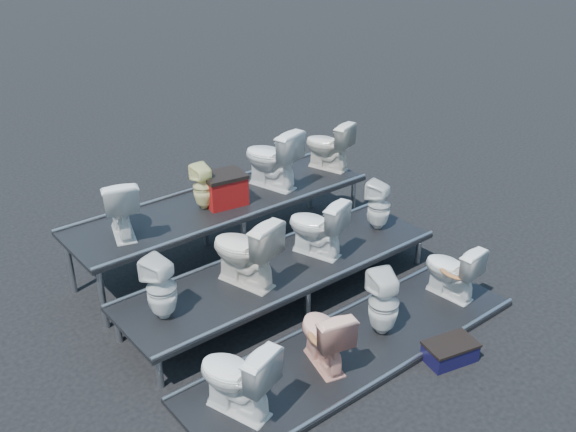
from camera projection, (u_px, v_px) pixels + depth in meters
ground at (283, 298)px, 8.05m from camera, size 80.00×80.00×0.00m
tier_front at (355, 347)px, 7.13m from camera, size 4.20×1.20×0.06m
tier_mid at (283, 283)px, 7.95m from camera, size 4.20×1.20×0.46m
tier_back at (224, 230)px, 8.76m from camera, size 4.20×1.20×0.86m
toilet_0 at (236, 377)px, 6.05m from camera, size 0.68×0.90×0.81m
toilet_1 at (324, 335)px, 6.69m from camera, size 0.59×0.81×0.74m
toilet_2 at (384, 303)px, 7.18m from camera, size 0.44×0.44×0.77m
toilet_3 at (451, 270)px, 7.86m from camera, size 0.47×0.74×0.72m
toilet_4 at (161, 288)px, 6.77m from camera, size 0.42×0.42×0.72m
toilet_5 at (244, 251)px, 7.34m from camera, size 0.69×0.94×0.86m
toilet_6 at (316, 226)px, 7.97m from camera, size 0.65×0.85×0.77m
toilet_7 at (379, 205)px, 8.61m from camera, size 0.38×0.39×0.68m
toilet_8 at (120, 206)px, 7.60m from camera, size 0.62×0.82×0.74m
toilet_9 at (203, 187)px, 8.28m from camera, size 0.27×0.28×0.60m
toilet_10 at (271, 158)px, 8.84m from camera, size 0.68×0.93×0.85m
toilet_11 at (328, 145)px, 9.46m from camera, size 0.61×0.81×0.73m
red_crate at (224, 190)px, 8.44m from camera, size 0.58×0.49×0.37m
step_stool at (450, 352)px, 6.95m from camera, size 0.61×0.45×0.20m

